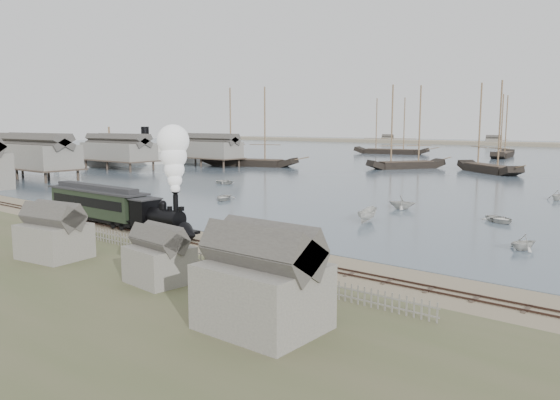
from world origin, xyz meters
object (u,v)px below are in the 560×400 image
Objects in this scene: passenger_coach at (97,202)px; steamship at (145,145)px; locomotive at (170,188)px; beached_dinghy at (285,246)px.

steamship is at bearing 139.46° from passenger_coach.
locomotive is 12.59m from beached_dinghy.
steamship reaches higher than passenger_coach.
locomotive is 0.23× the size of steamship.
locomotive is at bearing 0.00° from passenger_coach.
steamship reaches higher than locomotive.
passenger_coach is 23.91m from beached_dinghy.
beached_dinghy is 106.83m from steamship.
beached_dinghy is at bearing 7.38° from passenger_coach.
steamship reaches higher than beached_dinghy.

